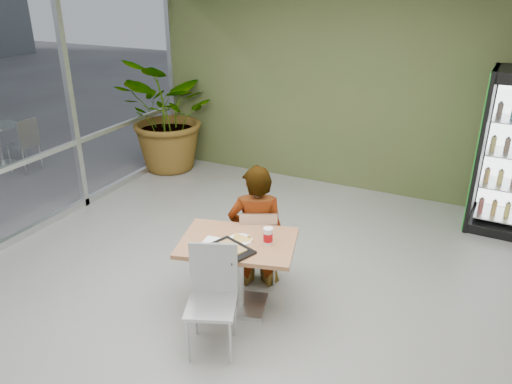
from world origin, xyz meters
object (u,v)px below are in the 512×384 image
at_px(cafeteria_tray, 229,250).
at_px(potted_plant, 171,115).
at_px(chair_near, 212,289).
at_px(seated_woman, 256,238).
at_px(soda_cup, 268,236).
at_px(dining_table, 238,260).
at_px(chair_far, 258,241).

distance_m(cafeteria_tray, potted_plant, 4.23).
distance_m(chair_near, cafeteria_tray, 0.40).
bearing_deg(chair_near, potted_plant, 107.16).
xyz_separation_m(chair_near, potted_plant, (-2.83, 3.50, 0.39)).
height_order(chair_near, cafeteria_tray, chair_near).
height_order(seated_woman, soda_cup, seated_woman).
bearing_deg(cafeteria_tray, seated_woman, 95.75).
distance_m(seated_woman, potted_plant, 3.69).
bearing_deg(dining_table, chair_far, 91.49).
xyz_separation_m(chair_far, cafeteria_tray, (0.03, -0.68, 0.25)).
bearing_deg(chair_near, soda_cup, 47.01).
bearing_deg(seated_woman, soda_cup, 101.87).
xyz_separation_m(seated_woman, potted_plant, (-2.74, 2.43, 0.43)).
bearing_deg(chair_near, dining_table, 72.18).
height_order(dining_table, seated_woman, seated_woman).
relative_size(chair_far, chair_near, 0.91).
xyz_separation_m(dining_table, seated_woman, (-0.05, 0.51, -0.02)).
bearing_deg(potted_plant, dining_table, -46.49).
height_order(chair_near, soda_cup, chair_near).
distance_m(chair_far, chair_near, 1.03).
xyz_separation_m(dining_table, chair_near, (0.04, -0.55, 0.02)).
distance_m(dining_table, soda_cup, 0.41).
distance_m(dining_table, chair_far, 0.48).
xyz_separation_m(chair_near, seated_woman, (-0.09, 1.06, -0.04)).
xyz_separation_m(chair_far, potted_plant, (-2.78, 2.47, 0.44)).
relative_size(dining_table, chair_near, 1.29).
bearing_deg(chair_near, seated_woman, 73.01).
relative_size(chair_near, soda_cup, 5.85).
bearing_deg(soda_cup, cafeteria_tray, -133.28).
bearing_deg(seated_woman, chair_far, 115.08).
xyz_separation_m(soda_cup, cafeteria_tray, (-0.26, -0.28, -0.07)).
distance_m(chair_far, potted_plant, 3.74).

